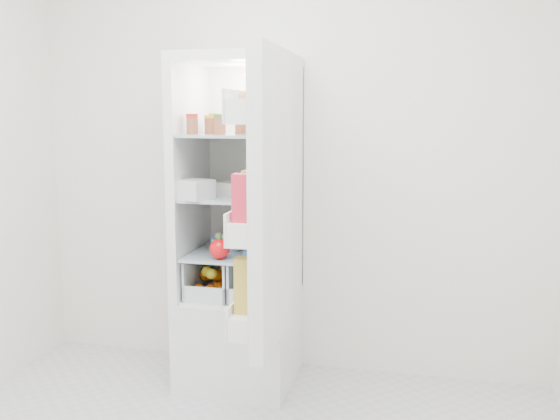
% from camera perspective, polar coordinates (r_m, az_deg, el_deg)
% --- Properties ---
extents(room_walls, '(3.02, 3.02, 2.61)m').
position_cam_1_polar(room_walls, '(2.16, -8.33, 11.34)').
color(room_walls, white).
rests_on(room_walls, ground).
extents(refrigerator, '(0.60, 0.60, 1.80)m').
position_cam_1_polar(refrigerator, '(3.50, -3.52, -4.91)').
color(refrigerator, white).
rests_on(refrigerator, ground).
extents(shelf_low, '(0.49, 0.53, 0.01)m').
position_cam_1_polar(shelf_low, '(3.42, -3.83, -3.93)').
color(shelf_low, '#9EB4BA').
rests_on(shelf_low, refrigerator).
extents(shelf_mid, '(0.49, 0.53, 0.02)m').
position_cam_1_polar(shelf_mid, '(3.37, -3.88, 1.23)').
color(shelf_mid, '#9EB4BA').
rests_on(shelf_mid, refrigerator).
extents(shelf_top, '(0.49, 0.53, 0.02)m').
position_cam_1_polar(shelf_top, '(3.34, -3.94, 6.85)').
color(shelf_top, '#9EB4BA').
rests_on(shelf_top, refrigerator).
extents(crisper_left, '(0.23, 0.46, 0.22)m').
position_cam_1_polar(crisper_left, '(3.49, -5.74, -5.90)').
color(crisper_left, silver).
rests_on(crisper_left, refrigerator).
extents(crisper_right, '(0.23, 0.46, 0.22)m').
position_cam_1_polar(crisper_right, '(3.42, -1.83, -6.16)').
color(crisper_right, silver).
rests_on(crisper_right, refrigerator).
extents(condiment_jars, '(0.46, 0.34, 0.08)m').
position_cam_1_polar(condiment_jars, '(3.29, -4.42, 7.68)').
color(condiment_jars, '#B21919').
rests_on(condiment_jars, shelf_top).
extents(squeeze_bottle, '(0.06, 0.06, 0.17)m').
position_cam_1_polar(squeeze_bottle, '(3.45, -0.98, 8.48)').
color(squeeze_bottle, silver).
rests_on(squeeze_bottle, shelf_top).
extents(tub_white, '(0.20, 0.20, 0.10)m').
position_cam_1_polar(tub_white, '(3.23, -7.80, 1.87)').
color(tub_white, silver).
rests_on(tub_white, shelf_mid).
extents(tub_cream, '(0.14, 0.14, 0.07)m').
position_cam_1_polar(tub_cream, '(3.39, -4.52, 1.99)').
color(tub_cream, silver).
rests_on(tub_cream, shelf_mid).
extents(tin_red, '(0.11, 0.11, 0.06)m').
position_cam_1_polar(tin_red, '(3.27, -0.86, 1.69)').
color(tin_red, red).
rests_on(tin_red, shelf_mid).
extents(foil_tray, '(0.17, 0.13, 0.04)m').
position_cam_1_polar(foil_tray, '(3.53, -5.76, 2.01)').
color(foil_tray, silver).
rests_on(foil_tray, shelf_mid).
extents(tub_green, '(0.17, 0.19, 0.09)m').
position_cam_1_polar(tub_green, '(3.33, -1.86, 2.06)').
color(tub_green, '#397F40').
rests_on(tub_green, shelf_mid).
extents(red_cabbage, '(0.16, 0.16, 0.16)m').
position_cam_1_polar(red_cabbage, '(3.49, -3.26, -2.18)').
color(red_cabbage, '#5B1F54').
rests_on(red_cabbage, shelf_low).
extents(bell_pepper, '(0.11, 0.11, 0.11)m').
position_cam_1_polar(bell_pepper, '(3.24, -5.54, -3.58)').
color(bell_pepper, red).
rests_on(bell_pepper, shelf_low).
extents(mushroom_bowl, '(0.19, 0.19, 0.07)m').
position_cam_1_polar(mushroom_bowl, '(3.45, -5.08, -3.12)').
color(mushroom_bowl, '#90B8D7').
rests_on(mushroom_bowl, shelf_low).
extents(salad_bag, '(0.10, 0.10, 0.10)m').
position_cam_1_polar(salad_bag, '(3.19, -1.61, -3.82)').
color(salad_bag, beige).
rests_on(salad_bag, shelf_low).
extents(citrus_pile, '(0.20, 0.31, 0.16)m').
position_cam_1_polar(citrus_pile, '(3.48, -5.82, -6.46)').
color(citrus_pile, '#E2530B').
rests_on(citrus_pile, refrigerator).
extents(veg_pile, '(0.16, 0.30, 0.10)m').
position_cam_1_polar(veg_pile, '(3.43, -1.76, -6.93)').
color(veg_pile, '#20531B').
rests_on(veg_pile, refrigerator).
extents(fridge_door, '(0.18, 0.60, 1.30)m').
position_cam_1_polar(fridge_door, '(2.73, -1.30, 0.37)').
color(fridge_door, white).
rests_on(fridge_door, refrigerator).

